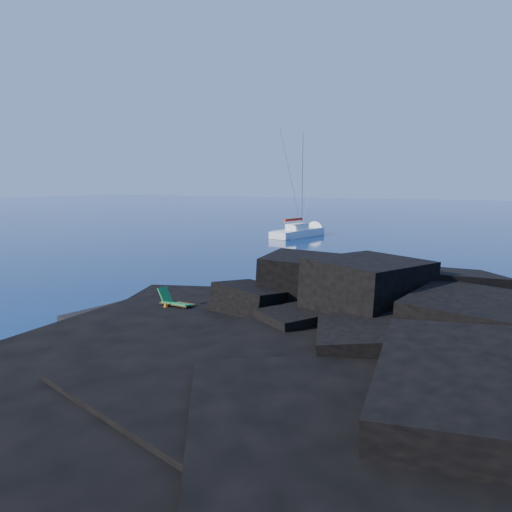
{
  "coord_description": "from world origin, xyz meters",
  "views": [
    {
      "loc": [
        20.18,
        -17.48,
        6.74
      ],
      "look_at": [
        3.87,
        10.5,
        2.0
      ],
      "focal_mm": 35.0,
      "sensor_mm": 36.0,
      "label": 1
    }
  ],
  "objects_px": {
    "deck_chair": "(177,299)",
    "sailboat": "(299,236)",
    "marker_cone": "(166,306)",
    "sunbather": "(169,311)"
  },
  "relations": [
    {
      "from": "deck_chair",
      "to": "sailboat",
      "type": "bearing_deg",
      "value": 107.5
    },
    {
      "from": "sailboat",
      "to": "deck_chair",
      "type": "distance_m",
      "value": 40.29
    },
    {
      "from": "deck_chair",
      "to": "sunbather",
      "type": "xyz_separation_m",
      "value": [
        0.05,
        -0.69,
        -0.46
      ]
    },
    {
      "from": "sailboat",
      "to": "marker_cone",
      "type": "relative_size",
      "value": 21.7
    },
    {
      "from": "deck_chair",
      "to": "marker_cone",
      "type": "relative_size",
      "value": 2.94
    },
    {
      "from": "deck_chair",
      "to": "sunbather",
      "type": "relative_size",
      "value": 1.04
    },
    {
      "from": "marker_cone",
      "to": "sunbather",
      "type": "bearing_deg",
      "value": -28.29
    },
    {
      "from": "deck_chair",
      "to": "sunbather",
      "type": "bearing_deg",
      "value": -85.27
    },
    {
      "from": "sailboat",
      "to": "marker_cone",
      "type": "bearing_deg",
      "value": -67.29
    },
    {
      "from": "sunbather",
      "to": "marker_cone",
      "type": "height_order",
      "value": "marker_cone"
    }
  ]
}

